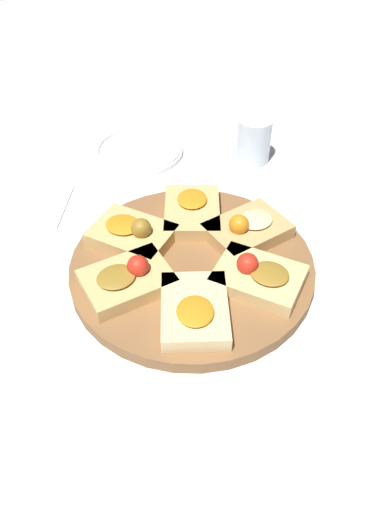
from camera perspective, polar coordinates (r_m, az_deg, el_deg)
ground_plane at (r=0.79m, az=-0.00°, el=-1.74°), size 3.00×3.00×0.00m
serving_board at (r=0.79m, az=-0.00°, el=-1.19°), size 0.38×0.38×0.02m
focaccia_slice_0 at (r=0.74m, az=-7.38°, el=-2.63°), size 0.12×0.15×0.05m
focaccia_slice_1 at (r=0.69m, az=0.31°, el=-6.20°), size 0.14×0.12×0.03m
focaccia_slice_2 at (r=0.74m, az=7.56°, el=-2.31°), size 0.15×0.16×0.05m
focaccia_slice_3 at (r=0.82m, az=6.32°, el=3.07°), size 0.13×0.15×0.05m
focaccia_slice_4 at (r=0.85m, az=0.01°, el=5.16°), size 0.15×0.12×0.03m
focaccia_slice_5 at (r=0.81m, az=-6.85°, el=2.55°), size 0.15×0.16×0.05m
plate_left at (r=1.07m, az=-6.14°, el=11.94°), size 0.18×0.18×0.02m
water_glass at (r=1.03m, az=7.08°, el=13.01°), size 0.07×0.07×0.09m
napkin_stack at (r=0.96m, az=-17.33°, el=5.79°), size 0.16×0.15×0.01m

